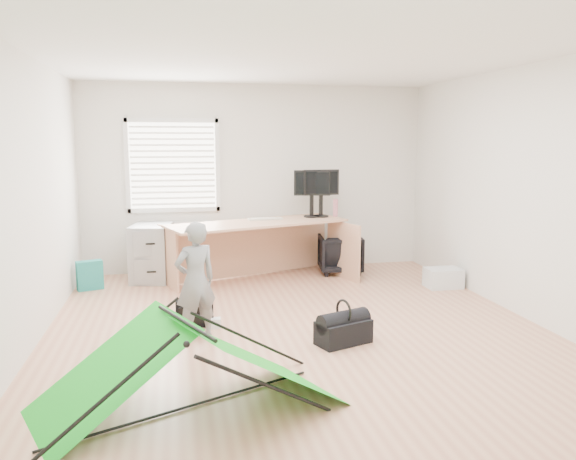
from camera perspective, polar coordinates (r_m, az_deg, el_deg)
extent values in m
plane|color=tan|center=(5.87, 0.78, -9.80)|extent=(5.50, 5.50, 0.00)
cube|color=silver|center=(8.29, -3.20, 5.25)|extent=(5.00, 0.02, 2.70)
cube|color=silver|center=(8.15, -11.60, 6.43)|extent=(1.20, 0.06, 1.20)
cube|color=silver|center=(8.23, -11.36, -1.25)|extent=(1.00, 0.12, 0.60)
cube|color=tan|center=(7.58, -3.04, -2.26)|extent=(2.54, 1.51, 0.82)
cube|color=#939698|center=(7.89, -13.65, -2.24)|extent=(0.61, 0.75, 0.77)
cube|color=black|center=(7.95, 2.41, 3.06)|extent=(0.52, 0.22, 0.49)
cube|color=black|center=(7.99, 3.36, 3.10)|extent=(0.52, 0.16, 0.49)
cube|color=beige|center=(7.73, -2.34, 1.14)|extent=(0.47, 0.18, 0.02)
cylinder|color=#C56E7D|center=(8.08, 4.84, 2.28)|extent=(0.09, 0.09, 0.25)
imported|color=black|center=(8.16, 5.32, -2.43)|extent=(0.68, 0.69, 0.56)
imported|color=gray|center=(5.46, -9.39, -5.13)|extent=(0.49, 0.42, 1.15)
cube|color=silver|center=(7.63, 15.49, -4.71)|extent=(0.45, 0.32, 0.25)
cube|color=#1E8179|center=(7.66, -19.50, -4.36)|extent=(0.35, 0.24, 0.38)
cube|color=black|center=(5.92, -9.47, -8.32)|extent=(0.38, 0.12, 0.29)
cube|color=silver|center=(5.88, -7.35, -9.35)|extent=(0.11, 0.11, 0.10)
cube|color=black|center=(5.41, 5.65, -10.28)|extent=(0.57, 0.42, 0.22)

